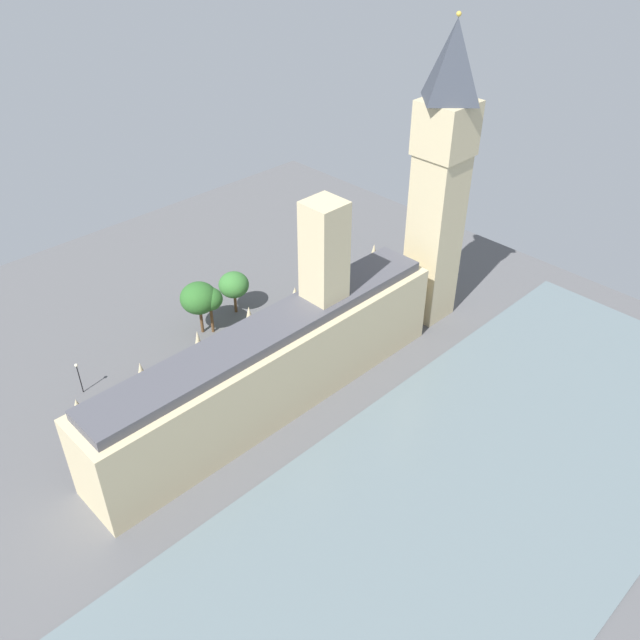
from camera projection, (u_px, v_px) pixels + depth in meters
name	position (u px, v px, depth m)	size (l,w,h in m)	color
ground_plane	(266.00, 397.00, 108.71)	(144.51, 144.51, 0.00)	#565659
river_thames	(439.00, 525.00, 87.97)	(43.80, 130.06, 0.25)	slate
parliament_building	(277.00, 360.00, 103.32)	(10.54, 63.52, 31.78)	#CCBA8E
clock_tower	(441.00, 177.00, 112.96)	(8.48, 8.48, 53.89)	#CCBA8E
car_dark_green_near_tower	(279.00, 330.00, 122.46)	(2.03, 4.62, 1.74)	#19472D
car_white_by_river_gate	(203.00, 377.00, 111.58)	(1.94, 4.32, 1.74)	silver
double_decker_bus_leading	(158.00, 392.00, 105.83)	(3.01, 10.60, 4.75)	#B20C0F
pedestrian_trailing	(292.00, 347.00, 118.58)	(0.64, 0.63, 1.53)	gray
pedestrian_kerbside	(183.00, 414.00, 104.55)	(0.64, 0.57, 1.53)	gray
plane_tree_corner	(199.00, 298.00, 119.32)	(6.71, 6.71, 10.35)	brown
plane_tree_opposite_hall	(210.00, 299.00, 119.57)	(4.79, 4.79, 9.26)	brown
plane_tree_midblock	(234.00, 285.00, 125.49)	(5.75, 5.75, 8.60)	brown
street_lamp_under_trees	(78.00, 372.00, 107.41)	(0.56, 0.56, 5.94)	black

